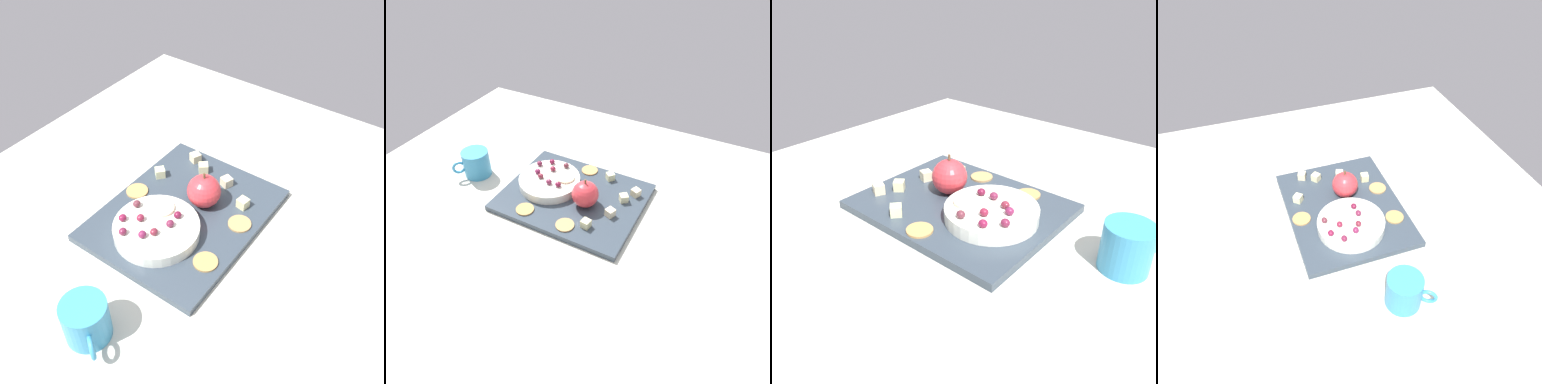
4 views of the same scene
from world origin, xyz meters
TOP-DOWN VIEW (x-y plane):
  - table at (0.00, 0.00)cm, footprint 120.59×107.35cm
  - platter at (3.94, 3.95)cm, footprint 37.53×29.88cm
  - serving_dish at (-4.09, 4.80)cm, footprint 17.20×17.20cm
  - apple_whole at (8.46, 2.14)cm, footprint 7.13×7.13cm
  - apple_stem at (8.46, 2.14)cm, footprint 0.50×0.50cm
  - cheese_cube_0 at (12.40, -5.13)cm, footprint 2.37×2.37cm
  - cheese_cube_1 at (19.11, 11.80)cm, footprint 2.76×2.76cm
  - cheese_cube_2 at (17.06, 8.15)cm, footprint 2.94×2.94cm
  - cheese_cube_3 at (10.02, 15.16)cm, footprint 2.96×2.96cm
  - cheese_cube_4 at (16.13, 1.29)cm, footprint 2.69×2.69cm
  - cracker_0 at (3.00, 16.00)cm, footprint 4.74×4.74cm
  - cracker_1 at (-4.46, -7.16)cm, footprint 4.74×4.74cm
  - cracker_2 at (7.62, -7.28)cm, footprint 4.74×4.74cm
  - grape_0 at (-2.32, 11.24)cm, footprint 1.66×1.49cm
  - grape_1 at (-8.05, 4.98)cm, footprint 1.66×1.49cm
  - grape_2 at (-9.63, 8.48)cm, footprint 1.66×1.49cm
  - grape_3 at (-6.91, 10.97)cm, footprint 1.66×1.49cm
  - grape_4 at (-6.20, 3.61)cm, footprint 1.66×1.49cm
  - grape_5 at (-4.90, 8.09)cm, footprint 1.66×1.49cm
  - grape_6 at (-0.03, 2.63)cm, footprint 1.66×1.49cm
  - grape_7 at (-2.76, 2.39)cm, footprint 1.66×1.49cm
  - apple_slice_0 at (0.07, 6.64)cm, footprint 5.13×5.13cm
  - cup at (-27.11, 0.83)cm, footprint 8.37×10.00cm

SIDE VIEW (x-z plane):
  - table at x=0.00cm, z-range 0.00..3.29cm
  - platter at x=3.94cm, z-range 3.29..4.88cm
  - cracker_0 at x=3.00cm, z-range 4.88..5.28cm
  - cracker_1 at x=-4.46cm, z-range 4.88..5.28cm
  - cracker_2 at x=7.62cm, z-range 4.88..5.28cm
  - cheese_cube_0 at x=12.40cm, z-range 4.88..6.97cm
  - cheese_cube_1 at x=19.11cm, z-range 4.88..6.97cm
  - cheese_cube_2 at x=17.06cm, z-range 4.88..6.97cm
  - cheese_cube_3 at x=10.02cm, z-range 4.88..6.97cm
  - cheese_cube_4 at x=16.13cm, z-range 4.88..6.97cm
  - serving_dish at x=-4.09cm, z-range 4.88..7.43cm
  - cup at x=-27.11cm, z-range 3.29..11.23cm
  - apple_slice_0 at x=0.07cm, z-range 7.43..8.03cm
  - grape_4 at x=-6.20cm, z-range 7.43..8.80cm
  - grape_3 at x=-6.91cm, z-range 7.43..8.81cm
  - grape_6 at x=-0.03cm, z-range 7.43..8.83cm
  - grape_5 at x=-4.90cm, z-range 7.43..8.86cm
  - grape_2 at x=-9.63cm, z-range 7.43..8.88cm
  - grape_0 at x=-2.32cm, z-range 7.43..8.88cm
  - grape_7 at x=-2.76cm, z-range 7.43..8.89cm
  - grape_1 at x=-8.05cm, z-range 7.43..8.89cm
  - apple_whole at x=8.46cm, z-range 4.88..12.01cm
  - apple_stem at x=8.46cm, z-range 12.01..13.21cm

